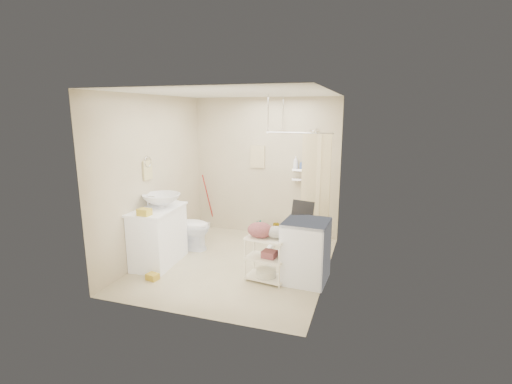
{
  "coord_description": "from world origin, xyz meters",
  "views": [
    {
      "loc": [
        1.97,
        -5.1,
        2.34
      ],
      "look_at": [
        0.25,
        0.25,
        1.12
      ],
      "focal_mm": 26.0,
      "sensor_mm": 36.0,
      "label": 1
    }
  ],
  "objects_px": {
    "toilet": "(187,226)",
    "washing_machine": "(306,251)",
    "vanity": "(159,236)",
    "laundry_rack": "(266,255)"
  },
  "relations": [
    {
      "from": "toilet",
      "to": "washing_machine",
      "type": "relative_size",
      "value": 0.93
    },
    {
      "from": "vanity",
      "to": "toilet",
      "type": "distance_m",
      "value": 0.71
    },
    {
      "from": "toilet",
      "to": "vanity",
      "type": "bearing_deg",
      "value": 166.48
    },
    {
      "from": "vanity",
      "to": "laundry_rack",
      "type": "height_order",
      "value": "vanity"
    },
    {
      "from": "washing_machine",
      "to": "laundry_rack",
      "type": "distance_m",
      "value": 0.55
    },
    {
      "from": "toilet",
      "to": "washing_machine",
      "type": "bearing_deg",
      "value": -109.33
    },
    {
      "from": "vanity",
      "to": "toilet",
      "type": "bearing_deg",
      "value": 76.35
    },
    {
      "from": "toilet",
      "to": "laundry_rack",
      "type": "height_order",
      "value": "toilet"
    },
    {
      "from": "vanity",
      "to": "washing_machine",
      "type": "height_order",
      "value": "vanity"
    },
    {
      "from": "toilet",
      "to": "laundry_rack",
      "type": "relative_size",
      "value": 1.06
    }
  ]
}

